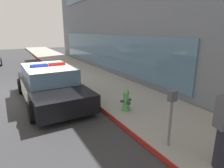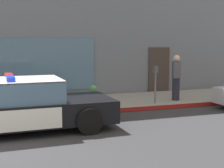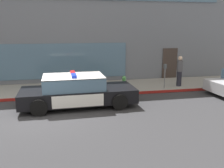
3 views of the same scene
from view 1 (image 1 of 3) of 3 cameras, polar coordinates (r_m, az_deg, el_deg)
The scene contains 7 objects.
ground at distance 9.78m, azimuth -23.57°, elevation -2.17°, with size 48.00×48.00×0.00m, color #303033.
sidewalk at distance 10.61m, azimuth -4.22°, elevation 0.85°, with size 48.00×3.01×0.15m, color gray.
curb_red_paint at distance 10.11m, azimuth -12.08°, elevation -0.21°, with size 28.80×0.04×0.14m, color maroon.
storefront_building at distance 14.13m, azimuth 23.24°, elevation 18.78°, with size 25.12×10.32×7.70m.
police_cruiser at distance 8.14m, azimuth -17.69°, elevation 0.00°, with size 5.03×2.25×1.49m.
fire_hydrant at distance 6.49m, azimuth 4.15°, elevation -4.84°, with size 0.34×0.39×0.73m.
parking_meter at distance 4.54m, azimuth 17.05°, elevation -6.88°, with size 0.12×0.18×1.34m.
Camera 1 is at (9.37, -0.65, 2.76)m, focal length 31.07 mm.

